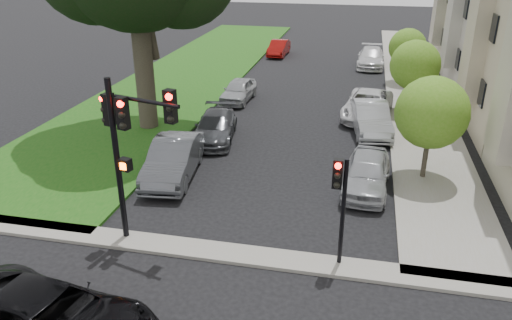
% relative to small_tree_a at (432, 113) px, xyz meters
% --- Properties ---
extents(ground, '(140.00, 140.00, 0.00)m').
position_rel_small_tree_a_xyz_m(ground, '(-6.20, -9.02, -2.88)').
color(ground, black).
rests_on(ground, ground).
extents(grass_strip, '(8.00, 44.00, 0.12)m').
position_rel_small_tree_a_xyz_m(grass_strip, '(-15.20, 14.98, -2.82)').
color(grass_strip, '#124A0E').
rests_on(grass_strip, ground).
extents(sidewalk_right, '(3.50, 44.00, 0.12)m').
position_rel_small_tree_a_xyz_m(sidewalk_right, '(0.55, 14.98, -2.82)').
color(sidewalk_right, gray).
rests_on(sidewalk_right, ground).
extents(sidewalk_cross, '(60.00, 1.00, 0.12)m').
position_rel_small_tree_a_xyz_m(sidewalk_cross, '(-6.20, -7.02, -2.82)').
color(sidewalk_cross, gray).
rests_on(sidewalk_cross, ground).
extents(small_tree_a, '(2.89, 2.89, 4.33)m').
position_rel_small_tree_a_xyz_m(small_tree_a, '(0.00, 0.00, 0.00)').
color(small_tree_a, '#2D261E').
rests_on(small_tree_a, ground).
extents(small_tree_b, '(2.76, 2.76, 4.14)m').
position_rel_small_tree_a_xyz_m(small_tree_b, '(0.00, 8.86, -0.12)').
color(small_tree_b, '#2D261E').
rests_on(small_tree_b, ground).
extents(small_tree_c, '(2.50, 2.50, 3.75)m').
position_rel_small_tree_a_xyz_m(small_tree_c, '(0.00, 15.38, -0.39)').
color(small_tree_c, '#2D261E').
rests_on(small_tree_c, ground).
extents(traffic_signal_main, '(2.66, 0.80, 5.45)m').
position_rel_small_tree_a_xyz_m(traffic_signal_main, '(-9.57, -6.78, 0.88)').
color(traffic_signal_main, black).
rests_on(traffic_signal_main, ground).
extents(traffic_signal_secondary, '(0.44, 0.36, 3.54)m').
position_rel_small_tree_a_xyz_m(traffic_signal_secondary, '(-3.12, -6.83, -0.41)').
color(traffic_signal_secondary, black).
rests_on(traffic_signal_secondary, ground).
extents(car_parked_0, '(2.02, 4.38, 1.46)m').
position_rel_small_tree_a_xyz_m(car_parked_0, '(-2.29, -1.47, -2.15)').
color(car_parked_0, '#999BA0').
rests_on(car_parked_0, ground).
extents(car_parked_1, '(2.34, 4.91, 1.55)m').
position_rel_small_tree_a_xyz_m(car_parked_1, '(-2.20, 5.07, -2.10)').
color(car_parked_1, '#999BA0').
rests_on(car_parked_1, ground).
extents(car_parked_2, '(3.03, 5.46, 1.44)m').
position_rel_small_tree_a_xyz_m(car_parked_2, '(-2.37, 7.51, -2.16)').
color(car_parked_2, silver).
rests_on(car_parked_2, ground).
extents(car_parked_4, '(2.11, 5.00, 1.44)m').
position_rel_small_tree_a_xyz_m(car_parked_4, '(-2.28, 20.02, -2.16)').
color(car_parked_4, silver).
rests_on(car_parked_4, ground).
extents(car_parked_5, '(2.27, 5.05, 1.61)m').
position_rel_small_tree_a_xyz_m(car_parked_5, '(-10.13, -2.02, -2.08)').
color(car_parked_5, '#3F4247').
rests_on(car_parked_5, ground).
extents(car_parked_6, '(2.53, 4.80, 1.33)m').
position_rel_small_tree_a_xyz_m(car_parked_6, '(-9.68, 2.47, -2.22)').
color(car_parked_6, '#3F4247').
rests_on(car_parked_6, ground).
extents(car_parked_7, '(1.74, 3.99, 1.34)m').
position_rel_small_tree_a_xyz_m(car_parked_7, '(-10.15, 9.01, -2.21)').
color(car_parked_7, '#999BA0').
rests_on(car_parked_7, ground).
extents(car_parked_9, '(1.49, 3.94, 1.28)m').
position_rel_small_tree_a_xyz_m(car_parked_9, '(-10.00, 22.52, -2.24)').
color(car_parked_9, maroon).
rests_on(car_parked_9, ground).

